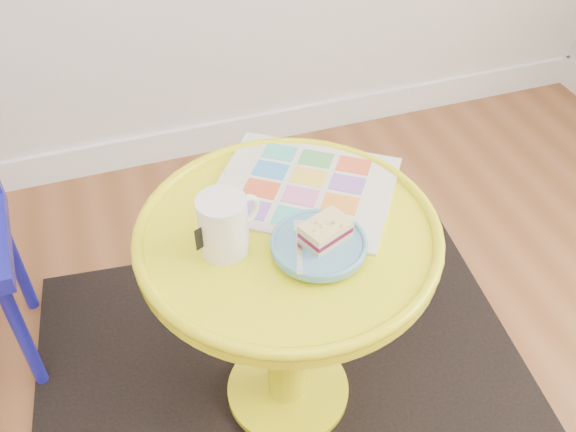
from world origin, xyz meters
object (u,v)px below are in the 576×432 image
object	(u,v)px
side_table	(288,285)
newspaper	(304,188)
mug	(224,223)
plate	(319,245)

from	to	relation	value
side_table	newspaper	world-z (taller)	newspaper
side_table	mug	bearing A→B (deg)	-176.52
side_table	plate	size ratio (longest dim) A/B	3.33
newspaper	mug	distance (m)	0.25
side_table	plate	distance (m)	0.20
newspaper	mug	size ratio (longest dim) A/B	2.83
mug	plate	distance (m)	0.19
newspaper	mug	bearing A→B (deg)	-114.52
newspaper	side_table	bearing A→B (deg)	-88.83
side_table	newspaper	xyz separation A→B (m)	(0.08, 0.11, 0.17)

